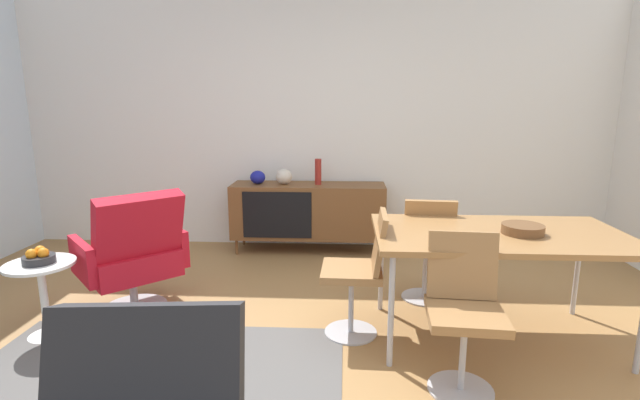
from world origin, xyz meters
TOP-DOWN VIEW (x-y plane):
  - ground_plane at (0.00, 0.00)m, footprint 8.32×8.32m
  - wall_back at (0.00, 2.60)m, footprint 6.80×0.12m
  - sideboard at (-0.04, 2.30)m, footprint 1.60×0.45m
  - vase_cobalt at (-0.57, 2.30)m, footprint 0.16×0.16m
  - vase_sculptural_dark at (0.07, 2.30)m, footprint 0.07×0.07m
  - vase_ceramic_small at (-0.29, 2.30)m, footprint 0.17×0.17m
  - dining_table at (1.35, 0.50)m, footprint 1.60×0.90m
  - wooden_bowl_on_table at (1.48, 0.46)m, footprint 0.26×0.26m
  - dining_chair_back_left at (0.99, 1.06)m, footprint 0.43×0.45m
  - dining_chair_near_window at (0.46, 0.50)m, footprint 0.43×0.41m
  - dining_chair_front_left at (1.00, -0.06)m, footprint 0.43×0.45m
  - lounge_chair_red at (-1.22, 0.75)m, footprint 0.91×0.91m
  - side_table_round at (-1.67, 0.35)m, footprint 0.44×0.44m
  - fruit_bowl at (-1.67, 0.35)m, footprint 0.20×0.20m
  - area_rug at (-0.76, -0.31)m, footprint 2.20×1.70m

SIDE VIEW (x-z plane):
  - ground_plane at x=0.00m, z-range 0.00..0.00m
  - area_rug at x=-0.76m, z-range 0.00..0.01m
  - side_table_round at x=-1.67m, z-range 0.06..0.58m
  - sideboard at x=-0.04m, z-range 0.08..0.80m
  - lounge_chair_red at x=-1.22m, z-range -0.01..0.94m
  - dining_chair_back_left at x=0.99m, z-range 0.04..0.90m
  - dining_chair_near_window at x=0.46m, z-range 0.04..0.90m
  - dining_chair_front_left at x=1.00m, z-range 0.04..0.90m
  - fruit_bowl at x=-1.67m, z-range 0.51..0.61m
  - dining_table at x=1.35m, z-range 0.33..1.07m
  - wooden_bowl_on_table at x=1.48m, z-range 0.74..0.80m
  - vase_cobalt at x=-0.57m, z-range 0.72..0.86m
  - vase_ceramic_small at x=-0.29m, z-range 0.72..0.88m
  - vase_sculptural_dark at x=0.07m, z-range 0.72..0.99m
  - wall_back at x=0.00m, z-range 0.00..2.80m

